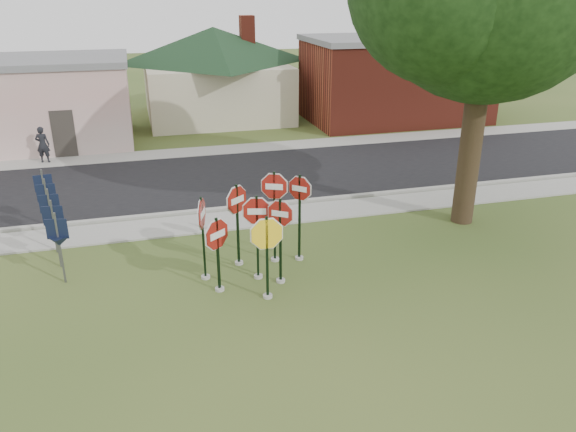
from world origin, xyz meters
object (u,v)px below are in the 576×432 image
object	(u,v)px
stop_sign_center	(257,226)
stop_sign_left	(217,245)
pedestrian	(43,144)
stop_sign_yellow	(267,247)

from	to	relation	value
stop_sign_center	stop_sign_left	size ratio (longest dim) A/B	1.15
stop_sign_left	pedestrian	size ratio (longest dim) A/B	1.33
stop_sign_left	pedestrian	xyz separation A→B (m)	(-5.77, 13.34, -0.42)
stop_sign_yellow	stop_sign_left	size ratio (longest dim) A/B	1.09
stop_sign_left	pedestrian	world-z (taller)	stop_sign_left
stop_sign_left	pedestrian	bearing A→B (deg)	113.38
pedestrian	stop_sign_left	bearing A→B (deg)	124.37
stop_sign_yellow	stop_sign_left	distance (m)	1.32
stop_sign_center	pedestrian	xyz separation A→B (m)	(-6.88, 12.93, -0.65)
stop_sign_yellow	pedestrian	xyz separation A→B (m)	(-6.88, 14.02, -0.56)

